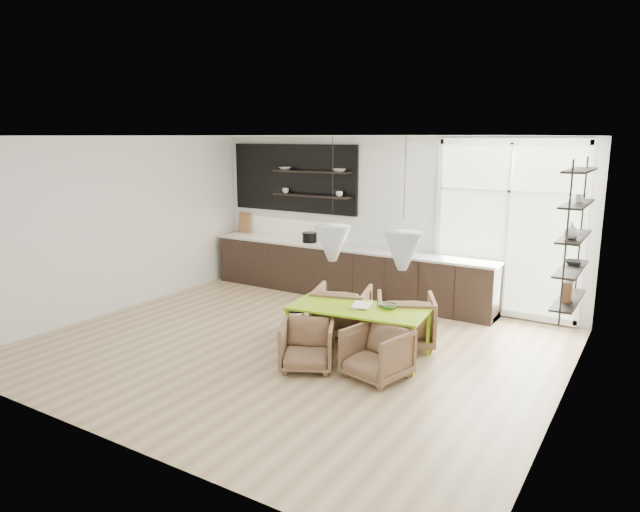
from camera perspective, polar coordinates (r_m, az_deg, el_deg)
The scene contains 11 objects.
room at distance 8.34m, azimuth 4.60°, elevation 1.95°, with size 7.02×6.01×2.91m.
kitchen_run at distance 10.48m, azimuth 2.29°, elevation -0.80°, with size 5.54×0.69×2.75m.
right_shelving at distance 7.56m, azimuth 24.00°, elevation 1.39°, with size 0.26×1.22×1.90m.
dining_table at distance 7.63m, azimuth 3.80°, elevation -5.50°, with size 1.90×1.02×0.66m.
armchair_back_left at distance 8.48m, azimuth 2.18°, elevation -5.48°, with size 0.78×0.80×0.73m, color brown.
armchair_back_right at distance 8.12m, azimuth 8.53°, elevation -6.38°, with size 0.78×0.81×0.73m, color brown.
armchair_front_left at distance 7.28m, azimuth -1.28°, elevation -8.93°, with size 0.65×0.67×0.61m, color brown.
armchair_front_right at distance 7.03m, azimuth 5.70°, elevation -9.67°, with size 0.68×0.70×0.63m, color brown.
wire_stool at distance 8.35m, azimuth -2.44°, elevation -6.33°, with size 0.35×0.35×0.44m.
table_book at distance 7.69m, azimuth 3.27°, elevation -4.89°, with size 0.24×0.33×0.03m, color white.
table_bowl at distance 7.61m, azimuth 6.92°, elevation -5.00°, with size 0.20×0.20×0.06m, color #4B7651.
Camera 1 is at (4.30, -6.23, 2.89)m, focal length 32.00 mm.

